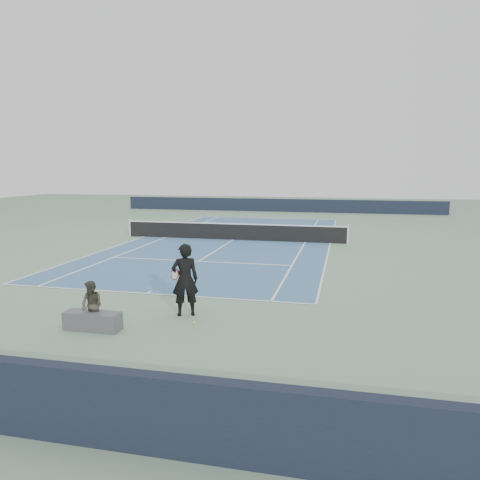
% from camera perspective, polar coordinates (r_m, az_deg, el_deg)
% --- Properties ---
extents(ground, '(80.00, 80.00, 0.00)m').
position_cam_1_polar(ground, '(26.78, -0.85, 0.01)').
color(ground, slate).
extents(court_surface, '(10.97, 23.77, 0.01)m').
position_cam_1_polar(court_surface, '(26.77, -0.85, 0.02)').
color(court_surface, '#3C658E').
rests_on(court_surface, ground).
extents(tennis_net, '(12.90, 0.10, 1.07)m').
position_cam_1_polar(tennis_net, '(26.70, -0.85, 1.08)').
color(tennis_net, silver).
rests_on(tennis_net, ground).
extents(windscreen_far, '(30.00, 0.25, 1.20)m').
position_cam_1_polar(windscreen_far, '(44.18, 4.68, 4.24)').
color(windscreen_far, black).
rests_on(windscreen_far, ground).
extents(tennis_player, '(0.93, 0.83, 2.04)m').
position_cam_1_polar(tennis_player, '(13.10, -6.73, -4.82)').
color(tennis_player, black).
rests_on(tennis_player, ground).
extents(tennis_ball, '(0.07, 0.07, 0.07)m').
position_cam_1_polar(tennis_ball, '(12.63, -5.62, -9.99)').
color(tennis_ball, '#C9DA2C').
rests_on(tennis_ball, ground).
extents(spectator_bench, '(1.52, 0.77, 1.26)m').
position_cam_1_polar(spectator_bench, '(12.59, -17.57, -8.45)').
color(spectator_bench, '#4D4D51').
rests_on(spectator_bench, ground).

